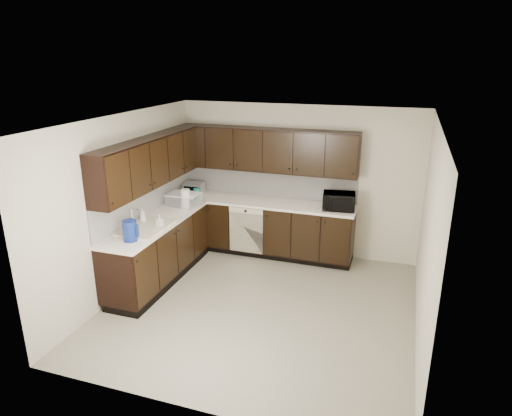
{
  "coord_description": "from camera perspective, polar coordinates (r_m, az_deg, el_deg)",
  "views": [
    {
      "loc": [
        1.66,
        -5.17,
        3.24
      ],
      "look_at": [
        -0.26,
        0.6,
        1.19
      ],
      "focal_mm": 32.0,
      "sensor_mm": 36.0,
      "label": 1
    }
  ],
  "objects": [
    {
      "name": "floor",
      "position": [
        6.32,
        0.53,
        -12.21
      ],
      "size": [
        4.0,
        4.0,
        0.0
      ],
      "primitive_type": "plane",
      "color": "gray",
      "rests_on": "ground"
    },
    {
      "name": "dishwasher",
      "position": [
        7.49,
        -1.24,
        -2.46
      ],
      "size": [
        0.58,
        0.04,
        0.78
      ],
      "color": "beige",
      "rests_on": "lower_cabinets"
    },
    {
      "name": "sink",
      "position": [
        6.58,
        -13.57,
        -2.93
      ],
      "size": [
        0.54,
        0.82,
        0.42
      ],
      "color": "beige",
      "rests_on": "countertop"
    },
    {
      "name": "paper_towel_roll",
      "position": [
        7.23,
        -8.8,
        1.14
      ],
      "size": [
        0.17,
        0.17,
        0.31
      ],
      "primitive_type": "cylinder",
      "rotation": [
        0.0,
        0.0,
        -0.24
      ],
      "color": "white",
      "rests_on": "countertop"
    },
    {
      "name": "wall_back",
      "position": [
        7.62,
        5.2,
        3.42
      ],
      "size": [
        4.0,
        0.02,
        2.5
      ],
      "primitive_type": "cube",
      "color": "beige",
      "rests_on": "floor"
    },
    {
      "name": "backsplash",
      "position": [
        7.39,
        -5.3,
        2.36
      ],
      "size": [
        3.0,
        2.8,
        0.48
      ],
      "color": "silver",
      "rests_on": "countertop"
    },
    {
      "name": "storage_bin",
      "position": [
        7.39,
        -9.05,
        1.03
      ],
      "size": [
        0.54,
        0.44,
        0.19
      ],
      "primitive_type": "cube",
      "rotation": [
        0.0,
        0.0,
        -0.19
      ],
      "color": "silver",
      "rests_on": "countertop"
    },
    {
      "name": "wall_front",
      "position": [
        4.09,
        -8.22,
        -10.69
      ],
      "size": [
        4.0,
        0.02,
        2.5
      ],
      "primitive_type": "cube",
      "color": "beige",
      "rests_on": "floor"
    },
    {
      "name": "upper_cabinets",
      "position": [
        7.1,
        -4.96,
        6.61
      ],
      "size": [
        3.0,
        2.8,
        0.7
      ],
      "color": "black",
      "rests_on": "wall_back"
    },
    {
      "name": "toaster_oven",
      "position": [
        7.96,
        -7.74,
        2.44
      ],
      "size": [
        0.35,
        0.27,
        0.21
      ],
      "primitive_type": "cube",
      "rotation": [
        0.0,
        0.0,
        0.08
      ],
      "color": "silver",
      "rests_on": "countertop"
    },
    {
      "name": "microwave",
      "position": [
        7.2,
        10.3,
        0.83
      ],
      "size": [
        0.53,
        0.39,
        0.27
      ],
      "primitive_type": "imported",
      "rotation": [
        0.0,
        0.0,
        0.13
      ],
      "color": "black",
      "rests_on": "countertop"
    },
    {
      "name": "lower_cabinets",
      "position": [
        7.38,
        -4.26,
        -3.94
      ],
      "size": [
        3.0,
        2.8,
        0.9
      ],
      "color": "black",
      "rests_on": "floor"
    },
    {
      "name": "countertop",
      "position": [
        7.2,
        -4.38,
        -0.22
      ],
      "size": [
        3.03,
        2.83,
        0.04
      ],
      "color": "white",
      "rests_on": "lower_cabinets"
    },
    {
      "name": "soap_bottle_b",
      "position": [
        6.75,
        -13.99,
        -0.86
      ],
      "size": [
        0.11,
        0.11,
        0.22
      ],
      "primitive_type": "imported",
      "rotation": [
        0.0,
        0.0,
        -0.37
      ],
      "color": "gray",
      "rests_on": "countertop"
    },
    {
      "name": "wall_right",
      "position": [
        5.55,
        20.68,
        -3.66
      ],
      "size": [
        0.02,
        4.0,
        2.5
      ],
      "primitive_type": "cube",
      "color": "beige",
      "rests_on": "floor"
    },
    {
      "name": "wall_left",
      "position": [
        6.64,
        -16.1,
        0.43
      ],
      "size": [
        0.02,
        4.0,
        2.5
      ],
      "primitive_type": "cube",
      "color": "beige",
      "rests_on": "floor"
    },
    {
      "name": "ceiling",
      "position": [
        5.48,
        0.61,
        10.86
      ],
      "size": [
        4.0,
        4.0,
        0.0
      ],
      "primitive_type": "plane",
      "rotation": [
        3.14,
        0.0,
        0.0
      ],
      "color": "white",
      "rests_on": "wall_back"
    },
    {
      "name": "teal_tumbler",
      "position": [
        7.58,
        -7.42,
        1.66
      ],
      "size": [
        0.13,
        0.13,
        0.21
      ],
      "primitive_type": "cylinder",
      "rotation": [
        0.0,
        0.0,
        0.42
      ],
      "color": "#0B7C70",
      "rests_on": "countertop"
    },
    {
      "name": "blue_pitcher",
      "position": [
        6.12,
        -15.48,
        -2.74
      ],
      "size": [
        0.21,
        0.21,
        0.28
      ],
      "primitive_type": "cylinder",
      "rotation": [
        0.0,
        0.0,
        -0.13
      ],
      "color": "navy",
      "rests_on": "countertop"
    },
    {
      "name": "soap_bottle_a",
      "position": [
        6.54,
        -11.96,
        -1.57
      ],
      "size": [
        0.09,
        0.09,
        0.17
      ],
      "primitive_type": "imported",
      "rotation": [
        0.0,
        0.0,
        -0.17
      ],
      "color": "gray",
      "rests_on": "countertop"
    }
  ]
}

